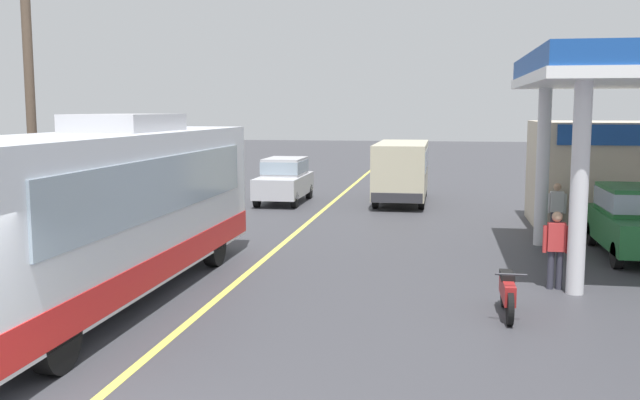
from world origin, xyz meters
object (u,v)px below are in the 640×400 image
coach_bus_main (107,214)px  car_at_pump (634,218)px  pedestrian_near_pump (557,208)px  pedestrian_by_shop (556,246)px  minibus_opposing_lane (402,166)px  car_trailing_behind_bus (284,178)px  motorcycle_parked_forecourt (507,292)px

coach_bus_main → car_at_pump: (11.43, 6.25, -0.71)m
pedestrian_near_pump → pedestrian_by_shop: size_ratio=1.00×
coach_bus_main → car_at_pump: size_ratio=2.63×
minibus_opposing_lane → pedestrian_near_pump: bearing=-57.6°
pedestrian_near_pump → car_trailing_behind_bus: 11.83m
coach_bus_main → pedestrian_near_pump: bearing=40.4°
minibus_opposing_lane → pedestrian_near_pump: 9.23m
coach_bus_main → minibus_opposing_lane: 16.88m
motorcycle_parked_forecourt → pedestrian_by_shop: 2.51m
minibus_opposing_lane → pedestrian_by_shop: size_ratio=3.69×
coach_bus_main → motorcycle_parked_forecourt: 7.85m
car_at_pump → pedestrian_by_shop: 4.63m
car_at_pump → motorcycle_parked_forecourt: (-3.69, -6.04, -0.57)m
minibus_opposing_lane → motorcycle_parked_forecourt: 16.23m
car_at_pump → minibus_opposing_lane: minibus_opposing_lane is taller
car_at_pump → pedestrian_near_pump: size_ratio=2.53×
coach_bus_main → minibus_opposing_lane: coach_bus_main is taller
car_at_pump → car_trailing_behind_bus: same height
minibus_opposing_lane → car_trailing_behind_bus: size_ratio=1.46×
minibus_opposing_lane → car_trailing_behind_bus: minibus_opposing_lane is taller
coach_bus_main → car_at_pump: coach_bus_main is taller
pedestrian_by_shop → car_at_pump: bearing=57.0°
coach_bus_main → car_at_pump: bearing=28.6°
car_at_pump → coach_bus_main: bearing=-151.4°
pedestrian_by_shop → motorcycle_parked_forecourt: bearing=-118.4°
minibus_opposing_lane → car_at_pump: bearing=-56.5°
minibus_opposing_lane → motorcycle_parked_forecourt: (2.85, -15.95, -1.03)m
car_at_pump → car_trailing_behind_bus: bearing=141.5°
pedestrian_by_shop → car_trailing_behind_bus: (-8.74, 12.85, 0.08)m
pedestrian_near_pump → pedestrian_by_shop: bearing=-98.7°
coach_bus_main → car_trailing_behind_bus: (0.18, 15.21, -0.71)m
minibus_opposing_lane → motorcycle_parked_forecourt: bearing=-79.9°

